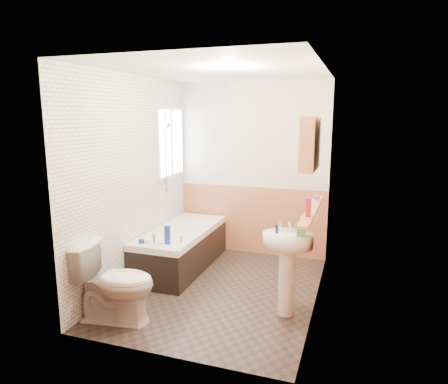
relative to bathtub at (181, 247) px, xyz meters
The scene contains 26 objects.
floor 0.94m from the bathtub, 35.09° to the right, with size 2.80×2.80×0.00m, color #2A211E.
ceiling 2.39m from the bathtub, 35.09° to the right, with size 2.80×2.80×0.00m, color white.
wall_back 1.51m from the bathtub, 50.86° to the left, with size 2.20×0.02×2.50m, color beige.
wall_front 2.27m from the bathtub, 69.21° to the right, with size 2.20×0.02×2.50m, color beige.
wall_left 1.16m from the bathtub, 126.53° to the right, with size 0.02×2.80×2.50m, color beige.
wall_right 2.14m from the bathtub, 15.58° to the right, with size 0.02×2.80×2.50m, color beige.
wainscot_right 1.90m from the bathtub, 15.76° to the right, with size 0.01×2.80×1.00m, color #CC7B54.
wainscot_front 2.05m from the bathtub, 68.99° to the right, with size 2.20×0.01×1.00m, color #CC7B54.
wainscot_back 1.16m from the bathtub, 50.16° to the left, with size 2.20×0.01×1.00m, color #CC7B54.
tile_cladding_left 1.15m from the bathtub, 124.91° to the right, with size 0.01×2.80×2.50m, color white.
tile_return_back 1.71m from the bathtub, 89.67° to the left, with size 0.75×0.01×1.50m, color white.
window 1.48m from the bathtub, 127.28° to the left, with size 0.03×0.79×0.99m.
bathtub is the anchor object (origin of this frame).
shower_riser 1.40m from the bathtub, 142.45° to the left, with size 0.10×0.07×1.11m.
toilet 1.52m from the bathtub, 91.14° to the right, with size 0.46×0.82×0.80m, color white.
sink 1.81m from the bathtub, 28.26° to the right, with size 0.51×0.41×0.98m.
pine_shelf 2.03m from the bathtub, 18.79° to the right, with size 0.10×1.45×0.03m, color #CC7B54.
medicine_cabinet 2.42m from the bathtub, 24.12° to the right, with size 0.14×0.57×0.51m.
foam_can 2.20m from the bathtub, 28.39° to the right, with size 0.05×0.05×0.18m, color maroon.
green_bottle 2.21m from the bathtub, 27.72° to the right, with size 0.05×0.05×0.25m, color #59C647.
black_jar 1.96m from the bathtub, ahead, with size 0.07×0.07×0.05m, color purple.
soap_bottle 2.02m from the bathtub, 27.46° to the right, with size 0.09×0.20×0.09m, color #59C647.
clear_bottle 1.82m from the bathtub, 31.06° to the right, with size 0.03×0.03×0.09m, color navy.
blue_gel 0.75m from the bathtub, 78.88° to the right, with size 0.06×0.04×0.22m, color #19339E.
cream_jar 0.78m from the bathtub, 105.33° to the right, with size 0.07×0.07×0.04m, color navy.
orange_bottle 0.66m from the bathtub, 65.49° to the right, with size 0.02×0.02×0.08m, color orange.
Camera 1 is at (1.47, -4.17, 2.03)m, focal length 32.00 mm.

